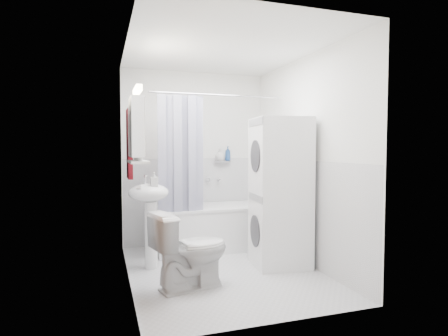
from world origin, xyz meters
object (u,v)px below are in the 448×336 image
object	(u,v)px
sink	(149,206)
toilet	(191,250)
bathtub	(211,225)
washer_dryer	(280,192)

from	to	relation	value
sink	toilet	bearing A→B (deg)	-66.73
bathtub	toilet	distance (m)	1.42
washer_dryer	sink	bearing A→B (deg)	174.28
washer_dryer	toilet	xyz separation A→B (m)	(-1.13, -0.38, -0.48)
sink	washer_dryer	bearing A→B (deg)	-12.75
bathtub	sink	distance (m)	1.13
toilet	washer_dryer	bearing A→B (deg)	-84.77
bathtub	toilet	size ratio (longest dim) A/B	2.01
toilet	bathtub	bearing A→B (deg)	-37.53
bathtub	washer_dryer	world-z (taller)	washer_dryer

